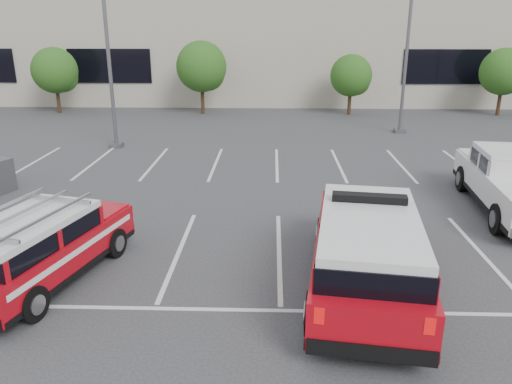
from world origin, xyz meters
TOP-DOWN VIEW (x-y plane):
  - ground at (0.00, 0.00)m, footprint 120.00×120.00m
  - stall_markings at (0.00, 4.50)m, footprint 23.00×15.00m
  - convention_building at (0.18, 31.86)m, footprint 60.00×16.99m
  - tree_left at (-14.91, 22.05)m, footprint 3.07×3.07m
  - tree_mid_left at (-4.91, 22.05)m, footprint 3.37×3.37m
  - tree_mid_right at (5.09, 22.05)m, footprint 2.77×2.77m
  - tree_right at (15.09, 22.05)m, footprint 3.07×3.07m
  - light_pole_left at (-8.00, 12.00)m, footprint 0.90×0.60m
  - light_pole_mid at (7.00, 16.00)m, footprint 0.90×0.60m
  - fire_chief_suv at (1.91, -1.97)m, footprint 3.10×6.45m
  - white_pickup at (7.59, 3.48)m, footprint 2.83×6.54m
  - ladder_suv at (-5.59, -1.73)m, footprint 3.09×5.23m

SIDE VIEW (x-z plane):
  - ground at x=0.00m, z-range 0.00..0.00m
  - stall_markings at x=0.00m, z-range 0.00..0.01m
  - ladder_suv at x=-5.59m, z-range -0.19..1.74m
  - white_pickup at x=7.59m, z-range -0.20..1.75m
  - fire_chief_suv at x=1.91m, z-range -0.20..1.98m
  - tree_mid_right at x=5.09m, z-range 0.51..4.50m
  - tree_left at x=-14.91m, z-range 0.56..4.98m
  - tree_right at x=15.09m, z-range 0.56..4.98m
  - tree_mid_left at x=-4.91m, z-range 0.62..5.46m
  - convention_building at x=0.18m, z-range -1.88..11.32m
  - light_pole_left at x=-8.00m, z-range 0.07..10.31m
  - light_pole_mid at x=7.00m, z-range 0.07..10.31m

